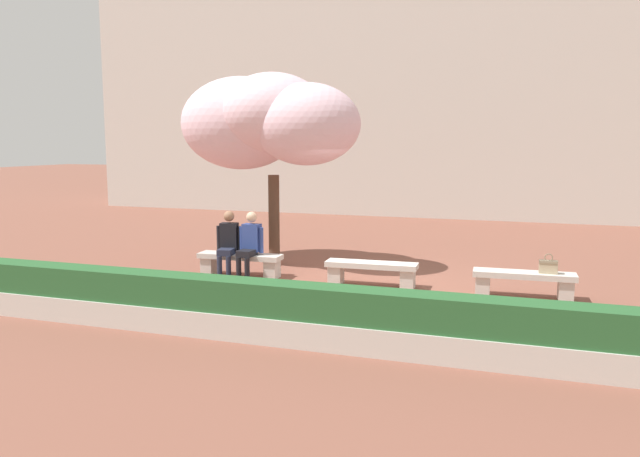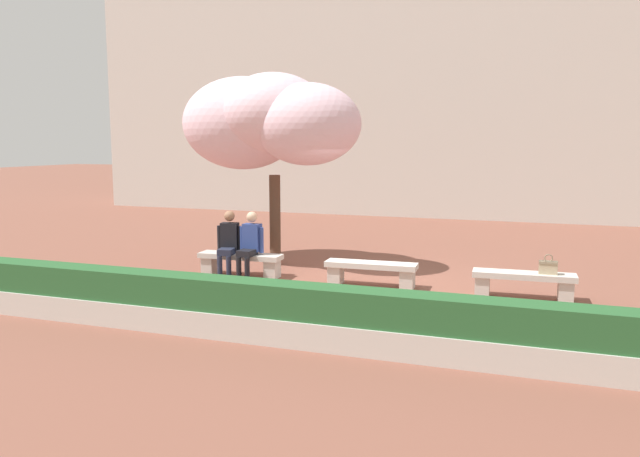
# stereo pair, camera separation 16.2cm
# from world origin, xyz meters

# --- Properties ---
(ground_plane) EXTENTS (100.00, 100.00, 0.00)m
(ground_plane) POSITION_xyz_m (0.00, 0.00, 0.00)
(ground_plane) COLOR brown
(building_facade) EXTENTS (28.00, 4.00, 9.08)m
(building_facade) POSITION_xyz_m (0.00, 12.66, 4.54)
(building_facade) COLOR beige
(building_facade) RESTS_ON ground
(stone_bench_west_end) EXTENTS (1.70, 0.49, 0.45)m
(stone_bench_west_end) POSITION_xyz_m (-2.67, 0.00, 0.30)
(stone_bench_west_end) COLOR beige
(stone_bench_west_end) RESTS_ON ground
(stone_bench_near_west) EXTENTS (1.70, 0.49, 0.45)m
(stone_bench_near_west) POSITION_xyz_m (-0.00, 0.00, 0.30)
(stone_bench_near_west) COLOR beige
(stone_bench_near_west) RESTS_ON ground
(stone_bench_center) EXTENTS (1.70, 0.49, 0.45)m
(stone_bench_center) POSITION_xyz_m (2.67, 0.00, 0.30)
(stone_bench_center) COLOR beige
(stone_bench_center) RESTS_ON ground
(person_seated_left) EXTENTS (0.50, 0.73, 1.29)m
(person_seated_left) POSITION_xyz_m (-2.90, -0.05, 0.70)
(person_seated_left) COLOR black
(person_seated_left) RESTS_ON ground
(person_seated_right) EXTENTS (0.51, 0.69, 1.29)m
(person_seated_right) POSITION_xyz_m (-2.43, -0.05, 0.70)
(person_seated_right) COLOR black
(person_seated_right) RESTS_ON ground
(handbag) EXTENTS (0.30, 0.15, 0.34)m
(handbag) POSITION_xyz_m (3.05, 0.00, 0.58)
(handbag) COLOR tan
(handbag) RESTS_ON stone_bench_center
(cherry_tree_main) EXTENTS (4.11, 2.57, 4.08)m
(cherry_tree_main) POSITION_xyz_m (-2.62, 1.30, 3.08)
(cherry_tree_main) COLOR #513828
(cherry_tree_main) RESTS_ON ground
(planter_hedge_foreground) EXTENTS (11.42, 0.50, 0.80)m
(planter_hedge_foreground) POSITION_xyz_m (0.00, -3.53, 0.39)
(planter_hedge_foreground) COLOR beige
(planter_hedge_foreground) RESTS_ON ground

